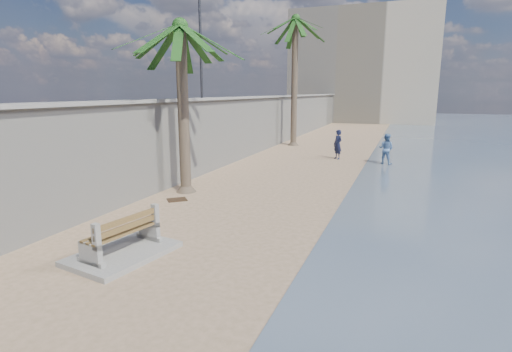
# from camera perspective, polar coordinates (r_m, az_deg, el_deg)

# --- Properties ---
(ground_plane) EXTENTS (140.00, 140.00, 0.00)m
(ground_plane) POSITION_cam_1_polar(r_m,az_deg,el_deg) (7.44, -16.76, -20.20)
(ground_plane) COLOR tan
(seawall) EXTENTS (0.45, 70.00, 3.50)m
(seawall) POSITION_cam_1_polar(r_m,az_deg,el_deg) (26.64, 0.46, 7.35)
(seawall) COLOR gray
(seawall) RESTS_ON ground_plane
(wall_cap) EXTENTS (0.80, 70.00, 0.12)m
(wall_cap) POSITION_cam_1_polar(r_m,az_deg,el_deg) (26.56, 0.47, 11.22)
(wall_cap) COLOR gray
(wall_cap) RESTS_ON seawall
(end_building) EXTENTS (18.00, 12.00, 14.00)m
(end_building) POSITION_cam_1_polar(r_m,az_deg,el_deg) (57.31, 15.21, 14.67)
(end_building) COLOR #B7AA93
(end_building) RESTS_ON ground_plane
(bench_far) EXTENTS (2.05, 2.68, 1.02)m
(bench_far) POSITION_cam_1_polar(r_m,az_deg,el_deg) (10.20, -18.59, -8.48)
(bench_far) COLOR gray
(bench_far) RESTS_ON ground_plane
(palm_mid) EXTENTS (5.00, 5.00, 7.15)m
(palm_mid) POSITION_cam_1_polar(r_m,az_deg,el_deg) (15.80, -10.78, 20.06)
(palm_mid) COLOR brown
(palm_mid) RESTS_ON ground_plane
(palm_back) EXTENTS (5.00, 5.00, 9.77)m
(palm_back) POSITION_cam_1_polar(r_m,az_deg,el_deg) (29.91, 5.69, 21.17)
(palm_back) COLOR brown
(palm_back) RESTS_ON ground_plane
(streetlight) EXTENTS (0.28, 0.28, 5.12)m
(streetlight) POSITION_cam_1_polar(r_m,az_deg,el_deg) (19.40, -7.98, 20.00)
(streetlight) COLOR #2D2D33
(streetlight) RESTS_ON wall_cap
(person_a) EXTENTS (0.85, 0.84, 1.98)m
(person_a) POSITION_cam_1_polar(r_m,az_deg,el_deg) (23.92, 11.61, 4.74)
(person_a) COLOR #121734
(person_a) RESTS_ON ground_plane
(person_b) EXTENTS (1.06, 0.92, 1.85)m
(person_b) POSITION_cam_1_polar(r_m,az_deg,el_deg) (22.96, 18.09, 3.94)
(person_b) COLOR #5174A7
(person_b) RESTS_ON ground_plane
(debris_c) EXTENTS (0.88, 0.87, 0.03)m
(debris_c) POSITION_cam_1_polar(r_m,az_deg,el_deg) (14.94, -11.21, -3.33)
(debris_c) COLOR #382616
(debris_c) RESTS_ON ground_plane
(debris_d) EXTENTS (0.54, 0.46, 0.03)m
(debris_d) POSITION_cam_1_polar(r_m,az_deg,el_deg) (10.84, -21.76, -9.92)
(debris_d) COLOR #382616
(debris_d) RESTS_ON ground_plane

